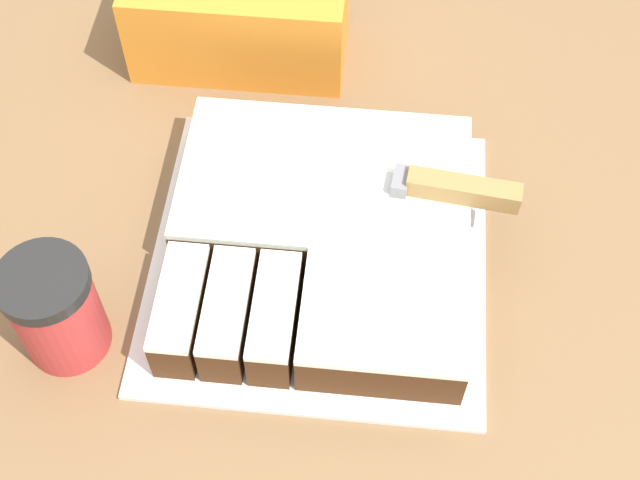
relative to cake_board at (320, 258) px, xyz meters
name	(u,v)px	position (x,y,z in m)	size (l,w,h in m)	color
countertop	(357,402)	(0.05, 0.06, -0.48)	(1.40, 1.10, 0.95)	brown
cake_board	(320,258)	(0.00, 0.00, 0.00)	(0.33, 0.34, 0.01)	white
cake	(323,238)	(0.00, 0.00, 0.03)	(0.29, 0.29, 0.06)	#472814
knife	(428,185)	(0.10, 0.05, 0.07)	(0.29, 0.06, 0.02)	silver
coffee_cup	(57,310)	(-0.22, -0.11, 0.05)	(0.08, 0.08, 0.11)	#B23333
storage_box	(240,17)	(-0.12, 0.28, 0.05)	(0.24, 0.12, 0.11)	orange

